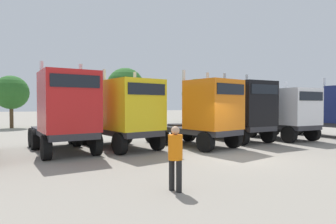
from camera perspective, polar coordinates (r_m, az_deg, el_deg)
The scene contains 10 objects.
ground at distance 13.50m, azimuth 14.03°, elevation -8.79°, with size 200.00×200.00×0.00m, color gray.
semi_truck_red at distance 14.64m, azimuth -19.52°, elevation 0.15°, with size 3.22×6.04×4.53m.
semi_truck_yellow at distance 15.30m, azimuth -7.83°, elevation -0.22°, with size 3.66×6.04×4.26m.
semi_truck_orange at distance 16.05m, azimuth 7.41°, elevation -0.22°, with size 3.83×6.34×4.30m.
semi_truck_black at distance 18.92m, azimuth 14.70°, elevation 0.17°, with size 2.83×6.11×4.42m.
semi_truck_white at distance 20.97m, azimuth 22.56°, elevation -0.16°, with size 2.69×5.78×4.04m.
visitor_in_hivis at distance 7.99m, azimuth 1.46°, elevation -8.22°, with size 0.51×0.51×1.80m.
oak_far_left at distance 33.33m, azimuth -28.69°, elevation 3.41°, with size 3.42×3.42×5.35m.
oak_far_centre at distance 33.65m, azimuth -8.44°, elevation 4.95°, with size 4.36×4.36×6.63m.
oak_far_right at distance 40.56m, azimuth 5.74°, elevation 3.58°, with size 4.26×4.26×6.03m.
Camera 1 is at (-8.40, -10.29, 2.40)m, focal length 30.70 mm.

